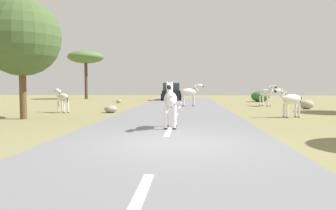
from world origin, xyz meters
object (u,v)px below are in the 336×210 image
object	(u,v)px
zebra_2	(290,99)
zebra_3	(266,93)
zebra_1	(62,98)
rock_1	(307,105)
bush_0	(260,96)
rock_2	(111,109)
car_0	(171,92)
zebra_0	(170,100)
tree_2	(22,37)
zebra_4	(190,92)
tree_0	(86,57)
rock_0	(119,101)

from	to	relation	value
zebra_2	zebra_3	world-z (taller)	zebra_3
zebra_1	rock_1	world-z (taller)	zebra_1
bush_0	rock_2	bearing A→B (deg)	-129.28
zebra_2	car_0	xyz separation A→B (m)	(-6.56, 18.38, 0.00)
zebra_0	tree_2	size ratio (longest dim) A/B	0.32
zebra_0	bush_0	distance (m)	21.68
zebra_4	zebra_0	bearing A→B (deg)	-13.03
zebra_0	car_0	distance (m)	23.14
bush_0	zebra_2	bearing A→B (deg)	-97.09
zebra_2	zebra_1	bearing A→B (deg)	60.42
bush_0	zebra_3	bearing A→B (deg)	-98.56
zebra_0	tree_0	world-z (taller)	tree_0
tree_0	tree_2	xyz separation A→B (m)	(4.32, -22.83, -1.10)
tree_2	rock_0	xyz separation A→B (m)	(1.30, 14.09, -3.47)
car_0	rock_0	bearing A→B (deg)	-129.32
zebra_0	zebra_3	bearing A→B (deg)	-115.44
zebra_4	zebra_3	bearing A→B (deg)	91.40
zebra_3	rock_0	size ratio (longest dim) A/B	3.48
zebra_1	tree_2	world-z (taller)	tree_2
zebra_2	zebra_4	bearing A→B (deg)	12.05
zebra_1	rock_0	bearing A→B (deg)	33.70
rock_0	rock_2	size ratio (longest dim) A/B	0.62
zebra_0	zebra_3	xyz separation A→B (m)	(6.27, 13.54, -0.05)
tree_0	rock_1	size ratio (longest dim) A/B	6.32
car_0	rock_1	world-z (taller)	car_0
rock_2	tree_0	bearing A→B (deg)	111.15
zebra_4	tree_2	bearing A→B (deg)	-49.00
zebra_2	zebra_3	bearing A→B (deg)	-25.07
rock_0	zebra_0	bearing A→B (deg)	-72.47
zebra_3	zebra_4	distance (m)	5.69
zebra_1	zebra_4	world-z (taller)	zebra_4
zebra_3	zebra_4	size ratio (longest dim) A/B	0.93
zebra_3	rock_0	distance (m)	12.38
zebra_2	bush_0	size ratio (longest dim) A/B	0.86
zebra_3	zebra_4	world-z (taller)	zebra_4
zebra_2	rock_0	bearing A→B (deg)	21.51
zebra_3	rock_0	world-z (taller)	zebra_3
zebra_0	zebra_1	xyz separation A→B (m)	(-6.41, 6.89, -0.18)
zebra_2	tree_2	size ratio (longest dim) A/B	0.27
zebra_0	car_0	bearing A→B (deg)	-87.60
zebra_1	rock_0	world-z (taller)	zebra_1
zebra_0	tree_2	distance (m)	7.97
zebra_0	zebra_1	world-z (taller)	zebra_0
zebra_3	tree_2	world-z (taller)	tree_2
zebra_3	rock_2	world-z (taller)	zebra_3
zebra_0	rock_2	size ratio (longest dim) A/B	2.29
rock_0	zebra_1	bearing A→B (deg)	-95.09
zebra_0	zebra_2	world-z (taller)	zebra_0
rock_0	rock_1	xyz separation A→B (m)	(13.69, -6.64, 0.12)
zebra_0	zebra_1	bearing A→B (deg)	-47.65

